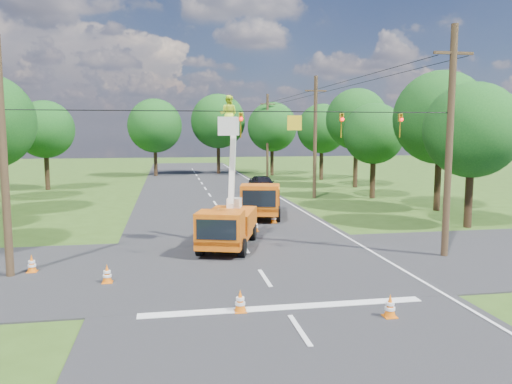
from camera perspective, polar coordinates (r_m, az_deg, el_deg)
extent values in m
plane|color=#2F4C17|center=(38.38, -4.70, -1.33)|extent=(140.00, 140.00, 0.00)
cube|color=black|center=(38.38, -4.70, -1.33)|extent=(12.00, 100.00, 0.06)
cube|color=black|center=(20.87, -0.04, -8.36)|extent=(56.00, 10.00, 0.07)
cube|color=silver|center=(16.01, 3.28, -13.18)|extent=(9.00, 0.45, 0.02)
cube|color=silver|center=(39.29, 3.45, -1.13)|extent=(0.12, 90.00, 0.02)
cube|color=orange|center=(23.82, -3.19, -4.83)|extent=(3.52, 5.78, 0.41)
cube|color=orange|center=(21.81, -4.14, -4.04)|extent=(2.36, 2.06, 1.36)
cube|color=black|center=(21.06, -4.56, -4.31)|extent=(1.66, 0.57, 0.86)
cube|color=orange|center=(24.41, -2.89, -3.17)|extent=(3.03, 3.83, 0.91)
cylinder|color=black|center=(22.42, -6.40, -6.22)|extent=(0.53, 0.88, 0.83)
cylinder|color=black|center=(22.06, -1.56, -6.40)|extent=(0.53, 0.88, 0.83)
cylinder|color=black|center=(25.70, -4.57, -4.50)|extent=(0.53, 0.88, 0.83)
cylinder|color=black|center=(25.38, -0.36, -4.63)|extent=(0.53, 0.88, 0.83)
cube|color=silver|center=(25.27, -2.49, -1.27)|extent=(0.85, 0.85, 0.50)
cube|color=silver|center=(24.57, -2.72, 3.17)|extent=(0.60, 1.23, 3.93)
cube|color=silver|center=(23.59, -3.15, 7.52)|extent=(1.08, 1.08, 0.86)
imported|color=#C6E526|center=(23.60, -3.16, 8.87)|extent=(1.04, 0.95, 1.75)
cube|color=orange|center=(32.35, 0.56, -1.53)|extent=(3.55, 6.52, 0.46)
cube|color=orange|center=(30.05, 0.42, -0.64)|extent=(2.59, 2.20, 1.54)
cube|color=black|center=(29.17, 0.36, -0.76)|extent=(1.92, 0.48, 0.98)
cube|color=orange|center=(33.08, 0.61, -0.21)|extent=(3.19, 4.24, 1.03)
cylinder|color=black|center=(30.52, -1.60, -2.55)|extent=(0.53, 1.00, 0.95)
cylinder|color=black|center=(30.44, 2.47, -2.58)|extent=(0.53, 1.00, 0.95)
cylinder|color=black|center=(34.37, -1.14, -1.48)|extent=(0.53, 1.00, 0.95)
cylinder|color=black|center=(34.31, 2.47, -1.50)|extent=(0.53, 1.00, 0.95)
imported|color=orange|center=(22.81, -4.29, -4.63)|extent=(0.72, 0.51, 1.88)
imported|color=black|center=(45.51, 0.78, 0.97)|extent=(2.24, 4.71, 1.56)
cone|color=orange|center=(15.57, -1.82, -12.29)|extent=(0.36, 0.36, 0.70)
cube|color=orange|center=(15.68, -1.82, -13.46)|extent=(0.38, 0.38, 0.04)
cylinder|color=white|center=(15.55, -1.82, -12.08)|extent=(0.26, 0.26, 0.09)
cylinder|color=white|center=(15.59, -1.82, -12.60)|extent=(0.31, 0.31, 0.09)
cone|color=orange|center=(15.65, 15.07, -12.42)|extent=(0.36, 0.36, 0.70)
cube|color=orange|center=(15.77, 15.03, -13.58)|extent=(0.38, 0.38, 0.04)
cylinder|color=white|center=(15.63, 15.08, -12.21)|extent=(0.26, 0.26, 0.09)
cylinder|color=white|center=(15.68, 15.06, -12.73)|extent=(0.31, 0.31, 0.09)
cone|color=orange|center=(27.47, -0.09, -3.81)|extent=(0.36, 0.36, 0.70)
cube|color=orange|center=(27.53, -0.09, -4.51)|extent=(0.38, 0.38, 0.04)
cylinder|color=white|center=(27.46, -0.09, -3.69)|extent=(0.26, 0.26, 0.09)
cylinder|color=white|center=(27.48, -0.09, -4.00)|extent=(0.31, 0.31, 0.09)
cone|color=orange|center=(30.02, 2.03, -2.90)|extent=(0.36, 0.36, 0.70)
cube|color=orange|center=(30.08, 2.03, -3.53)|extent=(0.38, 0.38, 0.04)
cylinder|color=white|center=(30.01, 2.03, -2.78)|extent=(0.26, 0.26, 0.09)
cylinder|color=white|center=(30.03, 2.03, -3.07)|extent=(0.31, 0.31, 0.09)
cone|color=orange|center=(19.13, -16.66, -8.90)|extent=(0.36, 0.36, 0.70)
cube|color=orange|center=(19.23, -16.62, -9.87)|extent=(0.38, 0.38, 0.04)
cylinder|color=white|center=(19.12, -16.66, -8.72)|extent=(0.26, 0.26, 0.09)
cylinder|color=white|center=(19.16, -16.65, -9.15)|extent=(0.31, 0.31, 0.09)
cone|color=orange|center=(21.55, -24.25, -7.44)|extent=(0.36, 0.36, 0.70)
cube|color=orange|center=(21.64, -24.21, -8.31)|extent=(0.38, 0.38, 0.04)
cylinder|color=white|center=(21.54, -24.26, -7.28)|extent=(0.26, 0.26, 0.09)
cylinder|color=white|center=(21.58, -24.24, -7.67)|extent=(0.31, 0.31, 0.09)
cone|color=orange|center=(34.50, 1.61, -1.61)|extent=(0.36, 0.36, 0.70)
cube|color=orange|center=(34.56, 1.61, -2.16)|extent=(0.38, 0.38, 0.04)
cylinder|color=white|center=(34.50, 1.61, -1.51)|extent=(0.26, 0.26, 0.09)
cylinder|color=white|center=(34.52, 1.61, -1.75)|extent=(0.31, 0.31, 0.09)
cylinder|color=#4C3823|center=(23.17, 21.23, 5.22)|extent=(0.30, 0.30, 10.00)
cube|color=#4C3823|center=(23.40, 21.65, 14.56)|extent=(1.80, 0.12, 0.12)
cylinder|color=#4C3823|center=(41.59, 6.77, 6.19)|extent=(0.30, 0.30, 10.00)
cube|color=#4C3823|center=(41.72, 6.85, 11.42)|extent=(1.80, 0.12, 0.12)
cylinder|color=#4C3823|center=(61.02, 1.32, 6.46)|extent=(0.30, 0.30, 10.00)
cube|color=#4C3823|center=(61.10, 1.33, 10.03)|extent=(1.80, 0.12, 0.12)
cylinder|color=#4C3823|center=(20.74, -26.91, 3.41)|extent=(0.30, 0.30, 9.00)
cylinder|color=black|center=(20.06, -1.46, 9.21)|extent=(18.00, 0.04, 0.04)
cube|color=gold|center=(20.47, 4.42, 7.89)|extent=(0.60, 0.05, 0.60)
imported|color=gold|center=(20.04, -1.74, 7.64)|extent=(0.16, 0.20, 1.00)
sphere|color=#FF0C0C|center=(19.92, -1.70, 8.36)|extent=(0.14, 0.14, 0.14)
imported|color=gold|center=(21.06, 9.74, 7.51)|extent=(0.16, 0.20, 1.00)
sphere|color=#FF0C0C|center=(20.95, 9.87, 8.19)|extent=(0.14, 0.14, 0.14)
imported|color=gold|center=(22.07, 16.16, 7.30)|extent=(0.16, 0.20, 1.00)
sphere|color=#FF0C0C|center=(21.96, 16.32, 7.96)|extent=(0.14, 0.14, 0.14)
cylinder|color=#382616|center=(51.21, -22.78, 2.50)|extent=(0.44, 0.44, 4.05)
sphere|color=#124615|center=(51.09, -22.98, 6.61)|extent=(5.40, 5.40, 5.40)
cylinder|color=#382616|center=(31.11, 23.16, -0.13)|extent=(0.44, 0.44, 3.96)
sphere|color=#124615|center=(30.91, 23.48, 6.51)|extent=(5.40, 5.40, 5.40)
cylinder|color=#382616|center=(36.95, 20.06, 1.52)|extent=(0.44, 0.44, 4.58)
sphere|color=#124615|center=(36.82, 20.33, 7.98)|extent=(6.40, 6.40, 6.40)
cylinder|color=#382616|center=(42.41, 13.20, 1.87)|extent=(0.44, 0.44, 3.78)
sphere|color=#124615|center=(42.26, 13.32, 6.52)|extent=(5.00, 5.00, 5.00)
cylinder|color=#382616|center=(50.37, 11.31, 3.24)|extent=(0.44, 0.44, 4.75)
sphere|color=#124615|center=(50.28, 11.43, 8.16)|extent=(6.00, 6.00, 6.00)
cylinder|color=#382616|center=(57.59, 7.48, 3.46)|extent=(0.44, 0.44, 4.14)
sphere|color=#124615|center=(57.49, 7.54, 7.20)|extent=(5.60, 5.60, 5.60)
cylinder|color=#382616|center=(62.93, -11.41, 3.79)|extent=(0.44, 0.44, 4.40)
sphere|color=#124615|center=(62.85, -11.50, 7.43)|extent=(6.60, 6.60, 6.60)
cylinder|color=#382616|center=(65.22, -4.31, 4.21)|extent=(0.44, 0.44, 4.84)
sphere|color=#124615|center=(65.16, -4.35, 8.07)|extent=(7.00, 7.00, 7.00)
cylinder|color=#382616|center=(63.26, 1.84, 3.90)|extent=(0.44, 0.44, 4.31)
sphere|color=#124615|center=(63.18, 1.86, 7.45)|extent=(6.20, 6.20, 6.20)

